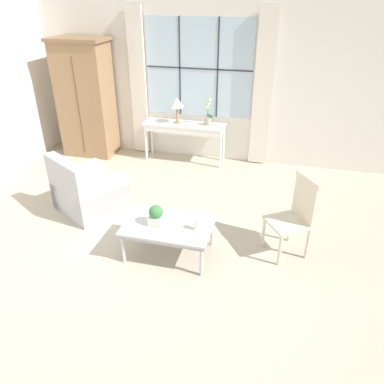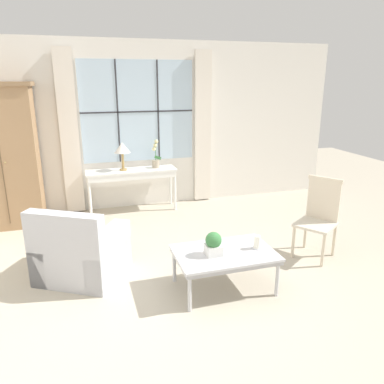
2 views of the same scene
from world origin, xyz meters
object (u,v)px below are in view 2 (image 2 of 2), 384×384
(console_table, at_px, (132,175))
(pillar_candle, at_px, (257,243))
(armoire, at_px, (5,156))
(armchair_upholstered, at_px, (81,253))
(side_chair_wooden, at_px, (319,213))
(coffee_table, at_px, (224,255))
(potted_plant_small, at_px, (213,244))
(potted_orchid, at_px, (156,158))
(table_lamp, at_px, (122,149))

(console_table, height_order, pillar_candle, console_table)
(armoire, bearing_deg, armchair_upholstered, -63.57)
(side_chair_wooden, xyz_separation_m, coffee_table, (-1.45, -0.43, -0.17))
(armchair_upholstered, bearing_deg, pillar_candle, -22.36)
(side_chair_wooden, height_order, potted_plant_small, side_chair_wooden)
(side_chair_wooden, distance_m, potted_plant_small, 1.66)
(potted_orchid, relative_size, potted_plant_small, 1.92)
(armoire, bearing_deg, potted_orchid, 2.89)
(potted_plant_small, height_order, pillar_candle, potted_plant_small)
(potted_orchid, bearing_deg, potted_plant_small, -89.94)
(table_lamp, distance_m, coffee_table, 2.96)
(armoire, xyz_separation_m, console_table, (1.88, 0.08, -0.44))
(coffee_table, bearing_deg, potted_orchid, 92.88)
(armoire, height_order, pillar_candle, armoire)
(console_table, relative_size, table_lamp, 3.20)
(potted_orchid, bearing_deg, armchair_upholstered, -121.89)
(side_chair_wooden, relative_size, potted_plant_small, 4.02)
(table_lamp, bearing_deg, armchair_upholstered, -109.95)
(armoire, bearing_deg, side_chair_wooden, -30.33)
(coffee_table, height_order, potted_plant_small, potted_plant_small)
(console_table, bearing_deg, potted_orchid, 4.48)
(armchair_upholstered, relative_size, pillar_candle, 7.21)
(potted_orchid, bearing_deg, coffee_table, -87.12)
(console_table, distance_m, armchair_upholstered, 2.28)
(armoire, distance_m, table_lamp, 1.74)
(armchair_upholstered, bearing_deg, side_chair_wooden, -5.63)
(potted_orchid, height_order, pillar_candle, potted_orchid)
(armoire, distance_m, armchair_upholstered, 2.36)
(coffee_table, relative_size, potted_plant_small, 4.18)
(potted_orchid, xyz_separation_m, side_chair_wooden, (1.59, -2.39, -0.33))
(side_chair_wooden, bearing_deg, armoire, 149.67)
(table_lamp, distance_m, potted_plant_small, 2.93)
(armchair_upholstered, height_order, coffee_table, armchair_upholstered)
(side_chair_wooden, bearing_deg, coffee_table, -163.46)
(armchair_upholstered, xyz_separation_m, side_chair_wooden, (2.90, -0.29, 0.27))
(table_lamp, bearing_deg, coffee_table, -75.87)
(potted_orchid, relative_size, coffee_table, 0.46)
(armchair_upholstered, bearing_deg, console_table, 66.89)
(coffee_table, bearing_deg, pillar_candle, -4.63)
(console_table, distance_m, potted_plant_small, 2.86)
(coffee_table, relative_size, pillar_candle, 6.60)
(table_lamp, height_order, potted_orchid, potted_orchid)
(potted_orchid, xyz_separation_m, armchair_upholstered, (-1.31, -2.11, -0.61))
(potted_orchid, xyz_separation_m, pillar_candle, (0.50, -2.85, -0.39))
(armchair_upholstered, height_order, pillar_candle, armchair_upholstered)
(console_table, distance_m, pillar_candle, 2.97)
(console_table, bearing_deg, coffee_table, -78.49)
(console_table, xyz_separation_m, armchair_upholstered, (-0.89, -2.07, -0.35))
(coffee_table, distance_m, pillar_candle, 0.38)
(armoire, distance_m, potted_orchid, 2.31)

